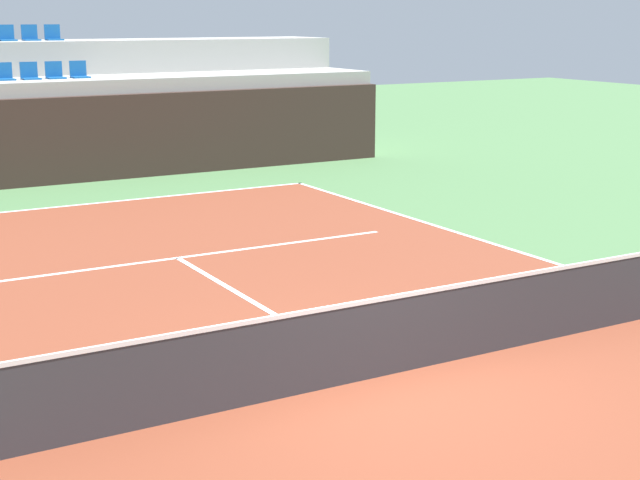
{
  "coord_description": "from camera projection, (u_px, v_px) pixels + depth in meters",
  "views": [
    {
      "loc": [
        -5.79,
        -8.71,
        4.13
      ],
      "look_at": [
        0.34,
        2.0,
        1.2
      ],
      "focal_mm": 53.32,
      "sensor_mm": 36.0,
      "label": 1
    }
  ],
  "objects": [
    {
      "name": "service_line_far",
      "position": [
        178.0,
        258.0,
        16.51
      ],
      "size": [
        8.26,
        0.1,
        0.0
      ],
      "primitive_type": "cube",
      "color": "white",
      "rests_on": "court_surface"
    },
    {
      "name": "stands_tier_lower",
      "position": [
        35.0,
        129.0,
        24.58
      ],
      "size": [
        19.1,
        2.4,
        2.52
      ],
      "primitive_type": "cube",
      "color": "#9E9E99",
      "rests_on": "ground_plane"
    },
    {
      "name": "seating_row_lower",
      "position": [
        30.0,
        74.0,
        24.34
      ],
      "size": [
        2.99,
        0.44,
        0.44
      ],
      "color": "#145193",
      "rests_on": "stands_tier_lower"
    },
    {
      "name": "stands_tier_upper",
      "position": [
        13.0,
        104.0,
        26.5
      ],
      "size": [
        19.1,
        2.4,
        3.43
      ],
      "primitive_type": "cube",
      "color": "#9E9E99",
      "rests_on": "ground_plane"
    },
    {
      "name": "back_wall",
      "position": [
        48.0,
        142.0,
        23.48
      ],
      "size": [
        19.1,
        0.3,
        2.15
      ],
      "primitive_type": "cube",
      "color": "#33231E",
      "rests_on": "ground_plane"
    },
    {
      "name": "seating_row_upper",
      "position": [
        7.0,
        36.0,
        26.16
      ],
      "size": [
        2.99,
        0.44,
        0.44
      ],
      "color": "#145193",
      "rests_on": "stands_tier_upper"
    },
    {
      "name": "centre_service_line",
      "position": [
        259.0,
        306.0,
        13.8
      ],
      "size": [
        0.1,
        6.4,
        0.0
      ],
      "primitive_type": "cube",
      "color": "white",
      "rests_on": "court_surface"
    },
    {
      "name": "ground_plane",
      "position": [
        380.0,
        377.0,
        11.1
      ],
      "size": [
        80.0,
        80.0,
        0.0
      ],
      "primitive_type": "plane",
      "color": "#477042"
    },
    {
      "name": "court_surface",
      "position": [
        380.0,
        377.0,
        11.1
      ],
      "size": [
        11.0,
        24.0,
        0.01
      ],
      "primitive_type": "cube",
      "color": "brown",
      "rests_on": "ground_plane"
    },
    {
      "name": "baseline_far",
      "position": [
        86.0,
        204.0,
        21.19
      ],
      "size": [
        11.0,
        0.1,
        0.0
      ],
      "primitive_type": "cube",
      "color": "white",
      "rests_on": "court_surface"
    },
    {
      "name": "tennis_net",
      "position": [
        381.0,
        336.0,
        10.99
      ],
      "size": [
        11.08,
        0.08,
        1.07
      ],
      "color": "black",
      "rests_on": "court_surface"
    }
  ]
}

